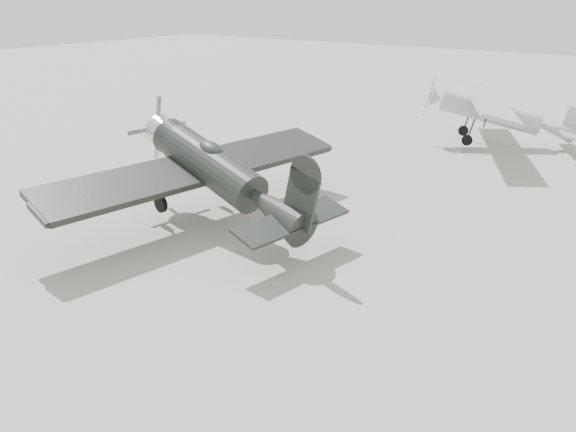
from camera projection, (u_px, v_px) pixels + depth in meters
ground at (222, 277)px, 18.41m from camera, size 160.00×160.00×0.00m
lowwing_monoplane at (220, 173)px, 21.46m from camera, size 9.60×13.34×4.28m
highwing_monoplane at (497, 109)px, 33.23m from camera, size 9.25×12.17×3.54m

